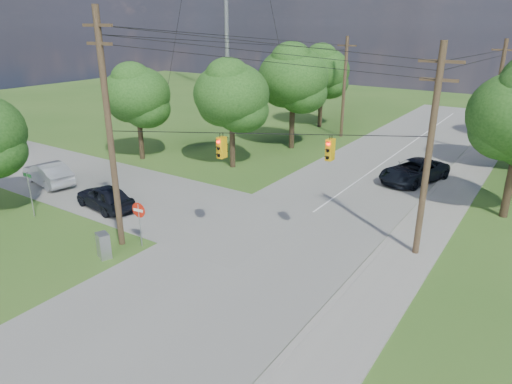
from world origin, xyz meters
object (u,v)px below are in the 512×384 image
Objects in this scene: car_main_north at (414,171)px; pole_ne at (429,152)px; car_cross_far at (9,140)px; do_not_enter_sign at (139,215)px; pole_sw at (109,130)px; control_cabinet at (104,246)px; car_cross_dark at (105,197)px; pole_north_e at (496,99)px; pole_north_w at (344,87)px; car_cross_silver at (48,173)px.

pole_ne is at bearing -54.79° from car_main_north.
car_cross_far is at bearing 179.83° from pole_ne.
car_main_north is at bearing 57.10° from do_not_enter_sign.
pole_sw is at bearing 84.35° from car_cross_far.
pole_ne is at bearing 23.02° from do_not_enter_sign.
car_main_north is 22.70m from control_cabinet.
pole_sw reaches higher than car_cross_dark.
pole_ne is at bearing -90.00° from pole_north_e.
pole_ne reaches higher than do_not_enter_sign.
car_cross_far is at bearing -178.98° from control_cabinet.
do_not_enter_sign is at bearing 85.86° from car_cross_far.
pole_north_w is 1.68× the size of car_main_north.
do_not_enter_sign is (1.10, 0.40, -4.42)m from pole_sw.
car_main_north is at bearing 145.58° from car_cross_dark.
pole_ne is 38.64m from car_cross_far.
pole_north_e is at bearing 144.83° from car_cross_silver.
car_cross_dark is (-18.19, -26.86, -4.30)m from pole_north_e.
pole_north_w is at bearing 112.66° from control_cabinet.
pole_north_w is at bearing 143.43° from car_cross_far.
car_cross_dark is 1.86× the size of do_not_enter_sign.
pole_north_e is 1.97× the size of car_cross_silver.
pole_sw is at bearing -114.52° from pole_north_e.
pole_north_e is 34.03m from control_cabinet.
pole_north_e reaches higher than car_cross_dark.
control_cabinet is at bearing -96.44° from car_main_north.
pole_ne is 16.61m from control_cabinet.
pole_north_w is 1.97× the size of car_cross_silver.
do_not_enter_sign is (1.50, -29.20, -3.32)m from pole_north_w.
car_cross_silver is at bearing 179.05° from control_cabinet.
car_cross_dark is at bearing -113.58° from car_main_north.
do_not_enter_sign is (13.11, -3.12, 0.94)m from car_cross_silver.
pole_north_w is (-0.40, 29.60, -1.10)m from pole_sw.
car_main_north is (-3.40, -10.56, -4.27)m from pole_north_e.
pole_north_e is 2.19× the size of car_cross_far.
pole_ne reaches higher than car_main_north.
pole_ne is at bearing 56.04° from control_cabinet.
car_cross_dark is 0.91× the size of car_cross_silver.
pole_north_e is 11.89m from car_main_north.
car_main_north is at bearing 85.95° from control_cabinet.
pole_north_e is 7.52× the size of control_cabinet.
pole_north_w is 33.11m from car_cross_far.
pole_north_w is 31.45m from control_cabinet.
pole_ne is 2.06× the size of car_cross_silver.
pole_ne is 1.05× the size of pole_north_w.
car_cross_dark is (-18.19, -4.86, -4.64)m from pole_ne.
control_cabinet is at bearing 58.29° from car_cross_dark.
car_cross_far is 26.95m from control_cabinet.
pole_north_w is 28.86m from car_cross_silver.
car_cross_dark is at bearing 93.09° from car_cross_silver.
car_cross_silver is (-11.61, -26.08, -4.26)m from pole_north_w.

